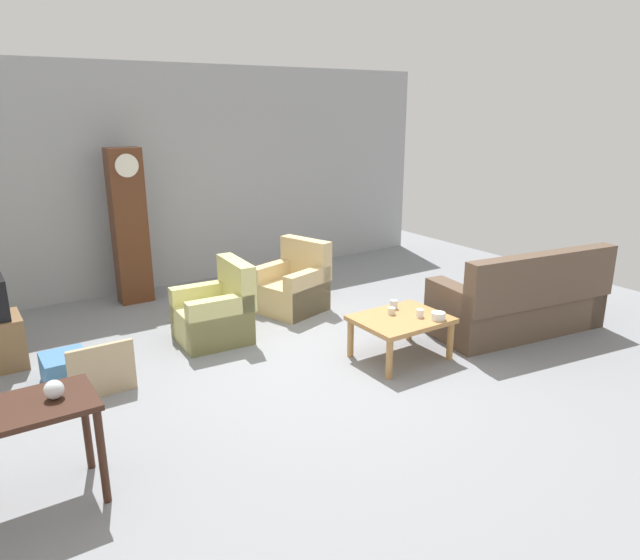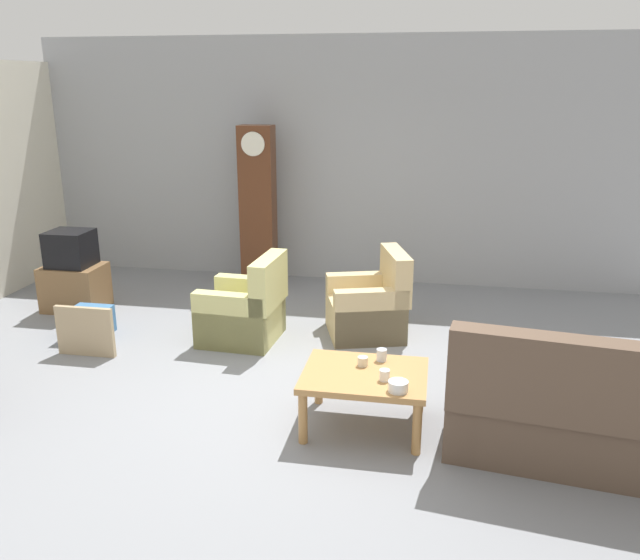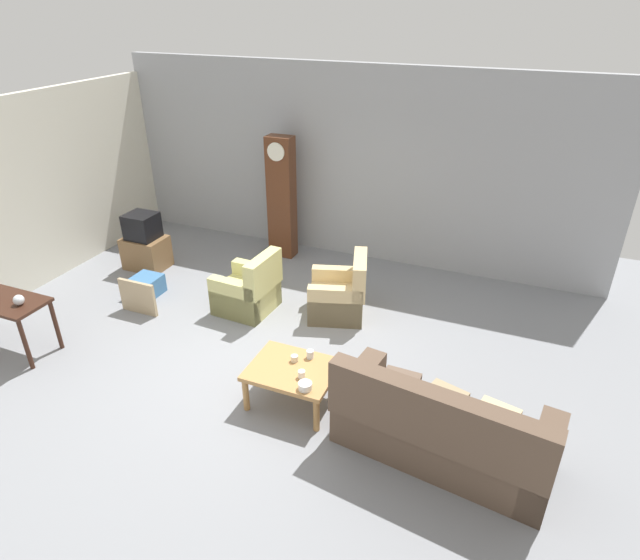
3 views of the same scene
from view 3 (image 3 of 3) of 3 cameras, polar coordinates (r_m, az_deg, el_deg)
ground_plane at (r=6.82m, az=-7.01°, el=-9.00°), size 10.40×10.40×0.00m
garage_door_wall at (r=9.08m, az=3.57°, el=12.20°), size 8.40×0.16×3.20m
pegboard_wall_left at (r=9.05m, az=-30.45°, el=7.21°), size 0.12×6.40×2.88m
couch_floral at (r=5.52m, az=12.86°, el=-15.47°), size 2.20×1.16×1.04m
armchair_olive_near at (r=7.79m, az=-7.66°, el=-1.23°), size 0.83×0.81×0.92m
armchair_olive_far at (r=7.61m, az=2.16°, el=-1.70°), size 0.98×0.96×0.92m
coffee_table_wood at (r=6.01m, az=-2.96°, el=-9.90°), size 0.96×0.76×0.47m
console_table_dark at (r=7.85m, az=-31.09°, el=-2.34°), size 1.30×0.56×0.75m
grandfather_clock at (r=9.17m, az=-4.13°, el=8.77°), size 0.44×0.30×2.10m
tv_stand_cabinet at (r=9.44m, az=-18.11°, el=2.82°), size 0.68×0.52×0.54m
tv_crt at (r=9.25m, az=-18.55°, el=5.50°), size 0.48×0.44×0.42m
framed_picture_leaning at (r=8.11m, az=-18.94°, el=-1.77°), size 0.60×0.05×0.51m
storage_box_blue at (r=8.61m, az=-18.14°, el=-0.63°), size 0.41×0.46×0.30m
glass_dome_cloche at (r=7.47m, az=-29.58°, el=-1.87°), size 0.13×0.13×0.13m
cup_white_porcelain at (r=5.80m, az=-1.98°, el=-10.06°), size 0.08×0.08×0.09m
cup_blue_rimmed at (r=6.08m, az=-1.07°, el=-7.96°), size 0.08×0.08×0.10m
cup_cream_tall at (r=6.04m, az=-2.75°, el=-8.39°), size 0.08×0.08×0.07m
bowl_white_stacked at (r=5.66m, az=-1.60°, el=-11.28°), size 0.15×0.15×0.08m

